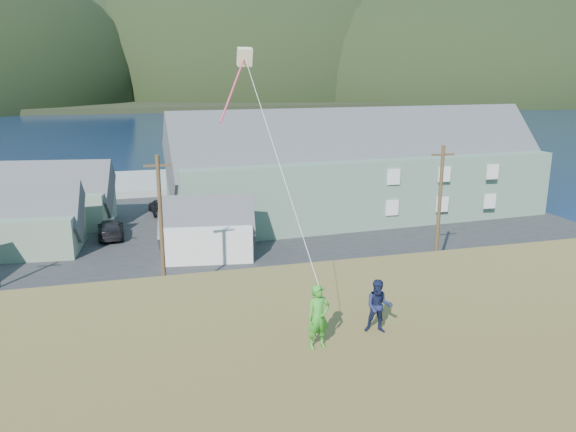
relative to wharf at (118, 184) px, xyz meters
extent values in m
plane|color=#0A1638|center=(6.00, -40.00, -0.45)|extent=(900.00, 900.00, 0.00)
cube|color=#4C3D19|center=(6.00, -42.00, -0.40)|extent=(110.00, 8.00, 0.10)
cube|color=#28282B|center=(6.00, -23.00, -0.39)|extent=(72.00, 36.00, 0.12)
cube|color=gray|center=(0.00, 0.00, 0.00)|extent=(26.00, 14.00, 0.90)
cube|color=black|center=(6.00, 290.00, 0.55)|extent=(900.00, 320.00, 2.00)
ellipsoid|color=black|center=(-14.00, 260.00, 1.55)|extent=(200.00, 180.00, 100.00)
ellipsoid|color=black|center=(76.00, 250.00, 1.55)|extent=(230.00, 207.00, 142.60)
ellipsoid|color=black|center=(186.00, 230.00, 1.55)|extent=(280.00, 252.00, 134.40)
cube|color=slate|center=(23.13, -21.19, 2.75)|extent=(36.33, 11.99, 6.15)
cube|color=#47474C|center=(23.13, -21.19, 7.46)|extent=(36.82, 11.75, 9.99)
cube|color=slate|center=(-6.76, -24.62, 1.23)|extent=(9.31, 6.67, 3.13)
cube|color=#47474C|center=(-6.76, -24.62, 3.58)|extent=(9.79, 6.53, 5.68)
cube|color=silver|center=(7.23, -29.40, 1.00)|extent=(7.28, 5.66, 2.67)
cube|color=#47474C|center=(7.23, -29.40, 3.00)|extent=(7.77, 5.70, 4.74)
cube|color=gray|center=(-5.44, -16.91, 1.33)|extent=(11.22, 7.77, 3.32)
cube|color=#47474C|center=(-5.44, -16.91, 3.93)|extent=(11.70, 7.77, 6.15)
cylinder|color=#47331E|center=(3.47, -38.50, 4.28)|extent=(0.24, 0.24, 9.22)
cylinder|color=#47331E|center=(21.61, -38.50, 4.24)|extent=(0.24, 0.24, 9.15)
imported|color=black|center=(4.35, -15.11, 0.45)|extent=(2.46, 4.82, 1.57)
imported|color=#363D87|center=(8.95, -14.88, 0.32)|extent=(1.59, 4.02, 1.30)
imported|color=maroon|center=(-6.39, -15.91, 0.32)|extent=(2.22, 4.71, 1.30)
imported|color=black|center=(-0.18, -22.24, 0.42)|extent=(2.29, 5.25, 1.50)
imported|color=silver|center=(-1.08, -16.70, 0.44)|extent=(2.23, 5.33, 1.54)
imported|color=navy|center=(7.87, -21.98, 0.38)|extent=(2.04, 4.27, 1.41)
imported|color=#B9B9B9|center=(-4.36, -21.79, 0.45)|extent=(2.89, 5.76, 1.56)
imported|color=green|center=(6.41, -58.71, 7.57)|extent=(0.65, 0.48, 1.65)
imported|color=#171D40|center=(8.21, -58.31, 7.48)|extent=(0.86, 0.77, 1.45)
cube|color=beige|center=(5.80, -52.93, 13.90)|extent=(0.45, 0.43, 0.60)
cylinder|color=#E23B5B|center=(5.20, -54.18, 13.00)|extent=(0.06, 0.06, 3.31)
cylinder|color=white|center=(6.10, -55.82, 11.15)|extent=(0.02, 0.02, 8.00)
camera|label=1|loc=(2.30, -70.87, 13.46)|focal=35.00mm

